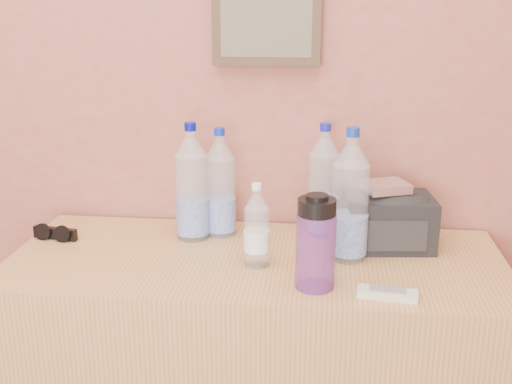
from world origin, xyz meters
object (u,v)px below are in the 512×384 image
pet_large_b (220,188)px  pet_large_a (192,188)px  pet_large_d (350,202)px  pet_small (257,230)px  sunglasses (55,233)px  nalgene_bottle (316,242)px  toiletry_bag (389,218)px  pet_large_c (324,186)px  ac_remote (387,294)px  foil_packet (385,187)px

pet_large_b → pet_large_a: bearing=-153.9°
pet_large_d → pet_small: size_ratio=1.61×
sunglasses → nalgene_bottle: bearing=-7.7°
pet_large_a → toiletry_bag: pet_large_a is taller
pet_large_c → pet_large_d: bearing=-68.5°
pet_large_d → pet_large_a: bearing=166.5°
pet_large_b → pet_large_d: (0.36, -0.14, 0.02)m
ac_remote → foil_packet: (0.01, 0.31, 0.16)m
pet_large_a → pet_large_b: size_ratio=1.07×
pet_large_a → foil_packet: bearing=-1.3°
pet_large_a → pet_large_d: 0.44m
pet_large_b → pet_large_d: 0.38m
pet_small → sunglasses: bearing=168.6°
pet_large_d → sunglasses: size_ratio=2.65×
pet_large_c → foil_packet: size_ratio=2.84×
pet_small → nalgene_bottle: 0.19m
pet_small → toiletry_bag: bearing=26.4°
pet_large_c → pet_small: size_ratio=1.49×
ac_remote → toiletry_bag: bearing=92.4°
pet_small → foil_packet: 0.37m
pet_small → toiletry_bag: (0.34, 0.17, -0.02)m
pet_large_d → sunglasses: pet_large_d is taller
pet_large_c → pet_large_d: 0.18m
pet_large_d → nalgene_bottle: 0.20m
pet_large_a → pet_large_d: size_ratio=0.95×
pet_small → nalgene_bottle: nalgene_bottle is taller
ac_remote → toiletry_bag: (0.03, 0.32, 0.07)m
pet_small → sunglasses: size_ratio=1.65×
pet_large_a → foil_packet: pet_large_a is taller
pet_large_a → nalgene_bottle: size_ratio=1.45×
pet_large_c → foil_packet: 0.18m
ac_remote → foil_packet: bearing=95.0°
pet_large_a → nalgene_bottle: (0.35, -0.29, -0.03)m
sunglasses → toiletry_bag: (0.92, 0.05, 0.06)m
pet_large_a → pet_large_d: bearing=-13.5°
pet_large_d → nalgene_bottle: (-0.08, -0.18, -0.04)m
pet_small → toiletry_bag: pet_small is taller
nalgene_bottle → toiletry_bag: size_ratio=0.98×
pet_large_b → pet_large_d: size_ratio=0.89×
nalgene_bottle → ac_remote: (0.17, -0.04, -0.10)m
foil_packet → pet_large_b: bearing=174.0°
sunglasses → ac_remote: bearing=-6.9°
pet_large_d → toiletry_bag: 0.17m
pet_large_d → ac_remote: (0.08, -0.22, -0.14)m
pet_large_c → foil_packet: (0.16, -0.08, 0.03)m
pet_large_d → pet_large_c: bearing=111.5°
pet_small → foil_packet: pet_small is taller
pet_small → ac_remote: bearing=-25.4°
ac_remote → pet_small: bearing=161.7°
toiletry_bag → ac_remote: bearing=-100.8°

